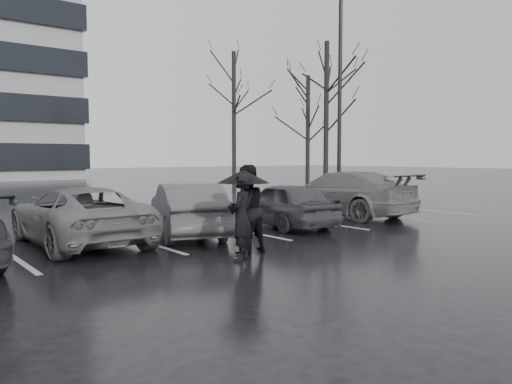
{
  "coord_description": "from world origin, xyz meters",
  "views": [
    {
      "loc": [
        -7.16,
        -8.64,
        1.95
      ],
      "look_at": [
        0.32,
        1.0,
        1.1
      ],
      "focal_mm": 35.0,
      "sensor_mm": 36.0,
      "label": 1
    }
  ],
  "objects": [
    {
      "name": "ground",
      "position": [
        0.0,
        0.0,
        0.0
      ],
      "size": [
        160.0,
        160.0,
        0.0
      ],
      "primitive_type": "plane",
      "color": "black",
      "rests_on": "ground"
    },
    {
      "name": "car_main",
      "position": [
        1.97,
        1.85,
        0.63
      ],
      "size": [
        1.94,
        3.87,
        1.26
      ],
      "primitive_type": "imported",
      "rotation": [
        0.0,
        0.0,
        3.02
      ],
      "color": "black",
      "rests_on": "ground"
    },
    {
      "name": "car_west_a",
      "position": [
        -0.94,
        2.17,
        0.66
      ],
      "size": [
        2.66,
        4.23,
        1.32
      ],
      "primitive_type": "imported",
      "rotation": [
        0.0,
        0.0,
        2.8
      ],
      "color": "#303033",
      "rests_on": "ground"
    },
    {
      "name": "car_west_b",
      "position": [
        -3.49,
        2.59,
        0.65
      ],
      "size": [
        2.18,
        4.67,
        1.29
      ],
      "primitive_type": "imported",
      "rotation": [
        0.0,
        0.0,
        3.13
      ],
      "color": "#4C4C4F",
      "rests_on": "ground"
    },
    {
      "name": "car_east",
      "position": [
        5.11,
        2.6,
        0.75
      ],
      "size": [
        2.47,
        5.29,
        1.49
      ],
      "primitive_type": "imported",
      "rotation": [
        0.0,
        0.0,
        3.22
      ],
      "color": "#4C4C4F",
      "rests_on": "ground"
    },
    {
      "name": "pedestrian_left",
      "position": [
        -1.67,
        -1.12,
        0.82
      ],
      "size": [
        0.71,
        0.68,
        1.64
      ],
      "primitive_type": "imported",
      "rotation": [
        0.0,
        0.0,
        3.81
      ],
      "color": "black",
      "rests_on": "ground"
    },
    {
      "name": "pedestrian_right",
      "position": [
        -1.17,
        -0.6,
        0.9
      ],
      "size": [
        0.93,
        0.75,
        1.8
      ],
      "primitive_type": "imported",
      "rotation": [
        0.0,
        0.0,
        3.22
      ],
      "color": "black",
      "rests_on": "ground"
    },
    {
      "name": "umbrella",
      "position": [
        -1.44,
        -0.88,
        1.58
      ],
      "size": [
        1.03,
        1.03,
        1.74
      ],
      "color": "black",
      "rests_on": "ground"
    },
    {
      "name": "lamp_post",
      "position": [
        9.51,
        6.76,
        4.62
      ],
      "size": [
        0.55,
        0.55,
        10.08
      ],
      "rotation": [
        0.0,
        0.0,
        -0.12
      ],
      "color": "gray",
      "rests_on": "ground"
    },
    {
      "name": "stall_stripes",
      "position": [
        -0.8,
        2.5,
        0.0
      ],
      "size": [
        19.72,
        5.0,
        0.0
      ],
      "color": "#B7B7BA",
      "rests_on": "ground"
    },
    {
      "name": "tree_east",
      "position": [
        12.0,
        10.0,
        4.0
      ],
      "size": [
        0.26,
        0.26,
        8.0
      ],
      "primitive_type": "cylinder",
      "color": "black",
      "rests_on": "ground"
    },
    {
      "name": "tree_ne",
      "position": [
        14.5,
        14.0,
        3.5
      ],
      "size": [
        0.26,
        0.26,
        7.0
      ],
      "primitive_type": "cylinder",
      "color": "black",
      "rests_on": "ground"
    },
    {
      "name": "tree_north",
      "position": [
        11.0,
        17.0,
        4.25
      ],
      "size": [
        0.26,
        0.26,
        8.5
      ],
      "primitive_type": "cylinder",
      "color": "black",
      "rests_on": "ground"
    }
  ]
}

